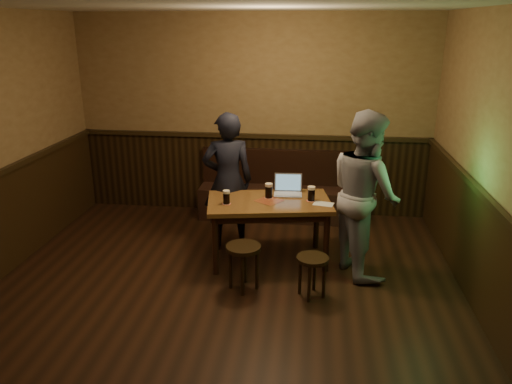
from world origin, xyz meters
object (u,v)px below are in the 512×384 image
Objects in this scene: bench at (278,196)px; pint_mid at (269,191)px; pub_table at (269,209)px; stool_left at (243,254)px; pint_right at (311,194)px; pint_left at (226,197)px; laptop at (288,189)px; person_grey at (365,194)px; stool_right at (312,265)px; person_suit at (228,181)px.

bench is 1.40m from pint_mid.
pub_table is 8.47× the size of pint_mid.
bench reaches higher than stool_left.
pub_table is 8.71× the size of pint_right.
bench is 12.83× the size of pint_right.
pint_left is 0.48× the size of laptop.
person_grey reaches higher than stool_left.
stool_left is 1.12m from laptop.
pint_left is at bearing 148.11° from stool_right.
pub_table is at bearing 129.85° from person_suit.
pint_left is at bearing 116.16° from stool_left.
person_grey is (1.58, -0.49, 0.07)m from person_suit.
pint_right is 1.06m from person_suit.
pint_mid is at bearing -90.60° from bench.
laptop is (0.66, 0.43, -0.02)m from pint_left.
pint_mid is at bearing 57.11° from person_grey.
pub_table is at bearing -129.62° from laptop.
pint_mid is at bearing 175.36° from pint_right.
person_suit is at bearing 134.91° from pub_table.
pint_left is 0.10× the size of person_suit.
bench reaches higher than pint_mid.
pub_table is 0.21m from pint_mid.
pub_table is 3.05× the size of stool_left.
bench is 2.11m from stool_left.
stool_left is at bearing 174.62° from stool_right.
stool_right is at bearing -5.38° from stool_left.
person_grey reaches higher than bench.
stool_right is 0.26× the size of person_suit.
stool_right is 1.63m from person_suit.
pint_left reaches higher than pub_table.
stool_left is 0.74m from pint_left.
pint_mid is 0.60m from person_suit.
pint_right is at bearing 51.96° from person_grey.
stool_right is (0.71, -0.07, -0.04)m from stool_left.
bench is 1.47× the size of pub_table.
stool_right is at bearing -58.63° from pint_mid.
stool_left is 0.27× the size of person_grey.
person_suit is at bearing 132.42° from stool_right.
stool_right is 0.95m from pint_right.
pint_mid reaches higher than pint_right.
pint_left is (-0.97, 0.60, 0.47)m from stool_right.
person_suit is (-1.01, 0.33, 0.01)m from pint_right.
stool_left reaches higher than stool_right.
laptop is at bearing 67.81° from stool_left.
stool_left is (-0.20, -0.70, -0.25)m from pub_table.
pint_right is (0.47, -1.34, 0.51)m from bench.
pub_table is 1.08m from person_grey.
pint_mid is 0.10× the size of person_grey.
stool_right is 2.55× the size of pint_right.
bench reaches higher than pub_table.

